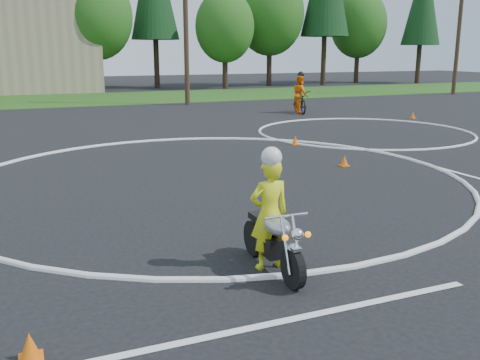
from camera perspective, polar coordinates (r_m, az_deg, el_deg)
name	(u,v)px	position (r m, az deg, el deg)	size (l,w,h in m)	color
ground	(264,212)	(10.36, 2.57, -3.40)	(120.00, 120.00, 0.00)	black
grass_strip	(86,99)	(36.33, -16.12, 8.29)	(120.00, 10.00, 0.02)	#1E4714
course_markings	(268,161)	(15.08, 2.97, 2.03)	(19.05, 19.05, 0.12)	silver
primary_motorcycle	(273,240)	(7.50, 3.59, -6.41)	(0.63, 1.81, 0.95)	black
rider_primary_grp	(269,211)	(7.49, 3.16, -3.29)	(0.59, 0.39, 1.77)	yellow
rider_second_grp	(300,98)	(27.21, 6.44, 8.65)	(1.25, 2.25, 2.05)	black
traffic_cones	(268,160)	(14.55, 3.04, 2.12)	(19.42, 14.67, 0.30)	orange
treeline	(248,8)	(47.67, 0.90, 17.90)	(38.20, 8.10, 14.52)	#382619
utility_poles	(185,11)	(31.42, -5.84, 17.48)	(41.60, 1.12, 10.00)	#473321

